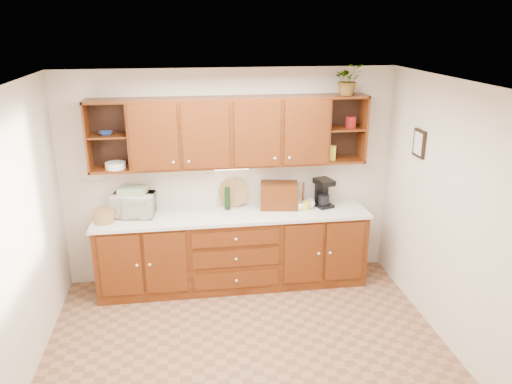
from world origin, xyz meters
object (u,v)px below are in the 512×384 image
object	(u,v)px
microwave	(134,205)
bread_box	(279,195)
potted_plant	(348,79)
coffee_maker	(323,193)

from	to	relation	value
microwave	bread_box	size ratio (longest dim) A/B	1.07
bread_box	potted_plant	distance (m)	1.58
bread_box	coffee_maker	distance (m)	0.55
bread_box	microwave	bearing A→B (deg)	-170.07
bread_box	potted_plant	size ratio (longest dim) A/B	1.24
microwave	bread_box	xyz separation A→B (m)	(1.73, 0.02, 0.02)
bread_box	coffee_maker	size ratio (longest dim) A/B	1.28
potted_plant	microwave	bearing A→B (deg)	179.57
microwave	bread_box	bearing A→B (deg)	9.16
coffee_maker	potted_plant	size ratio (longest dim) A/B	0.97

